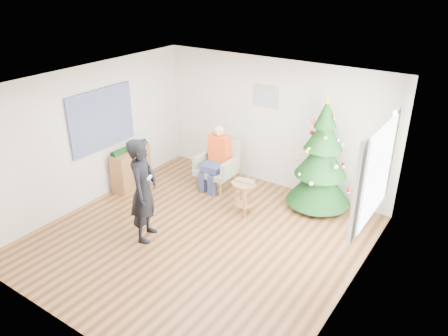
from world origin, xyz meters
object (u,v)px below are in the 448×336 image
Objects in this scene: stool at (243,198)px; standing_man at (144,190)px; console at (131,167)px; christmas_tree at (322,159)px; armchair at (218,170)px.

stool is 1.90m from standing_man.
console is at bearing -172.77° from stool.
christmas_tree is at bearing 10.51° from console.
standing_man is at bearing -127.19° from christmas_tree.
standing_man is (-1.96, -2.58, -0.09)m from christmas_tree.
stool is 0.36× the size of standing_man.
christmas_tree is 3.39× the size of stool.
christmas_tree reaches higher than console.
standing_man is at bearing -120.96° from stool.
console is (-1.51, -0.94, 0.03)m from armchair.
stool is 0.64× the size of console.
christmas_tree reaches higher than standing_man.
christmas_tree is at bearing -61.07° from standing_man.
christmas_tree is 1.59m from stool.
standing_man reaches higher than stool.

